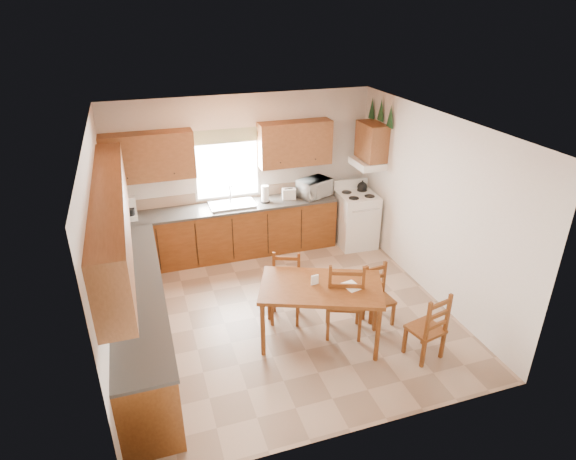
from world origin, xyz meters
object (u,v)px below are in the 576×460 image
object	(u,v)px
microwave	(314,188)
chair_near_right	(426,325)
chair_far_left	(286,290)
stove	(356,220)
dining_table	(320,312)
chair_far_right	(380,296)
chair_near_left	(344,297)

from	to	relation	value
microwave	chair_near_right	world-z (taller)	microwave
chair_near_right	chair_far_left	xyz separation A→B (m)	(-1.40, 1.27, 0.01)
chair_far_left	stove	bearing A→B (deg)	64.71
microwave	dining_table	xyz separation A→B (m)	(-0.92, -2.63, -0.67)
dining_table	chair_far_left	distance (m)	0.63
chair_far_left	chair_far_right	bearing A→B (deg)	-0.08
stove	chair_near_left	bearing A→B (deg)	-116.15
dining_table	chair_near_left	size ratio (longest dim) A/B	1.37
chair_far_left	chair_far_right	distance (m)	1.28
chair_near_left	chair_near_right	size ratio (longest dim) A/B	1.20
stove	microwave	xyz separation A→B (m)	(-0.70, 0.30, 0.60)
chair_near_left	chair_far_right	bearing A→B (deg)	-153.82
chair_near_left	stove	bearing A→B (deg)	-97.37
dining_table	chair_near_right	xyz separation A→B (m)	(1.11, -0.72, 0.06)
chair_near_right	stove	bearing A→B (deg)	-112.35
microwave	chair_far_left	bearing A→B (deg)	-143.19
chair_near_left	chair_far_left	distance (m)	0.83
stove	chair_near_left	world-z (taller)	chair_near_left
microwave	chair_near_left	world-z (taller)	microwave
microwave	chair_far_right	xyz separation A→B (m)	(-0.02, -2.56, -0.65)
dining_table	chair_near_right	world-z (taller)	chair_near_right
chair_far_left	chair_far_right	size ratio (longest dim) A/B	1.12
microwave	chair_near_left	size ratio (longest dim) A/B	0.46
microwave	chair_far_right	distance (m)	2.64
dining_table	stove	bearing A→B (deg)	77.48
stove	microwave	world-z (taller)	microwave
chair_near_left	chair_far_left	size ratio (longest dim) A/B	1.17
chair_near_left	chair_far_right	xyz separation A→B (m)	(0.55, 0.04, -0.13)
stove	chair_far_right	distance (m)	2.37
dining_table	chair_far_right	bearing A→B (deg)	27.10
chair_near_right	chair_far_right	xyz separation A→B (m)	(-0.22, 0.79, -0.04)
stove	dining_table	bearing A→B (deg)	-121.97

